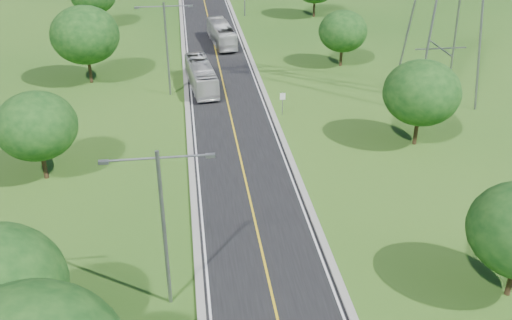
{
  "coord_description": "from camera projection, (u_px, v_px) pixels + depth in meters",
  "views": [
    {
      "loc": [
        -4.38,
        -14.04,
        23.27
      ],
      "look_at": [
        0.57,
        23.26,
        3.0
      ],
      "focal_mm": 40.0,
      "sensor_mm": 36.0,
      "label": 1
    }
  ],
  "objects": [
    {
      "name": "tree_lb",
      "position": [
        36.0,
        126.0,
        44.18
      ],
      "size": [
        6.3,
        6.3,
        7.33
      ],
      "color": "black",
      "rests_on": "ground"
    },
    {
      "name": "ground",
      "position": [
        216.0,
        51.0,
        76.16
      ],
      "size": [
        260.0,
        260.0,
        0.0
      ],
      "primitive_type": "plane",
      "color": "#1D4A14",
      "rests_on": "ground"
    },
    {
      "name": "bus_outbound",
      "position": [
        221.0,
        34.0,
        78.1
      ],
      "size": [
        3.49,
        10.57,
        2.89
      ],
      "primitive_type": "imported",
      "rotation": [
        0.0,
        0.0,
        3.25
      ],
      "color": "silver",
      "rests_on": "road"
    },
    {
      "name": "streetlight_mid_left",
      "position": [
        166.0,
        42.0,
        59.56
      ],
      "size": [
        5.9,
        0.25,
        10.0
      ],
      "color": "slate",
      "rests_on": "ground"
    },
    {
      "name": "curb_left",
      "position": [
        183.0,
        39.0,
        80.85
      ],
      "size": [
        0.5,
        150.0,
        0.22
      ],
      "primitive_type": "cube",
      "color": "gray",
      "rests_on": "ground"
    },
    {
      "name": "streetlight_near_left",
      "position": [
        163.0,
        218.0,
        30.76
      ],
      "size": [
        5.9,
        0.25,
        10.0
      ],
      "color": "slate",
      "rests_on": "ground"
    },
    {
      "name": "speed_limit_sign",
      "position": [
        283.0,
        100.0,
        56.79
      ],
      "size": [
        0.55,
        0.09,
        2.4
      ],
      "color": "slate",
      "rests_on": "ground"
    },
    {
      "name": "tree_rb",
      "position": [
        422.0,
        93.0,
        49.49
      ],
      "size": [
        6.72,
        6.72,
        7.82
      ],
      "color": "black",
      "rests_on": "ground"
    },
    {
      "name": "tree_lc",
      "position": [
        85.0,
        35.0,
        63.05
      ],
      "size": [
        7.56,
        7.56,
        8.79
      ],
      "color": "black",
      "rests_on": "ground"
    },
    {
      "name": "tree_rc",
      "position": [
        343.0,
        31.0,
        68.87
      ],
      "size": [
        5.88,
        5.88,
        6.84
      ],
      "color": "black",
      "rests_on": "ground"
    },
    {
      "name": "curb_right",
      "position": [
        242.0,
        36.0,
        81.84
      ],
      "size": [
        0.5,
        150.0,
        0.22
      ],
      "primitive_type": "cube",
      "color": "gray",
      "rests_on": "ground"
    },
    {
      "name": "bus_inbound",
      "position": [
        201.0,
        75.0,
        63.44
      ],
      "size": [
        3.43,
        10.44,
        2.85
      ],
      "primitive_type": "imported",
      "rotation": [
        0.0,
        0.0,
        0.1
      ],
      "color": "silver",
      "rests_on": "road"
    },
    {
      "name": "road",
      "position": [
        213.0,
        38.0,
        81.39
      ],
      "size": [
        8.0,
        150.0,
        0.06
      ],
      "primitive_type": "cube",
      "color": "black",
      "rests_on": "ground"
    }
  ]
}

